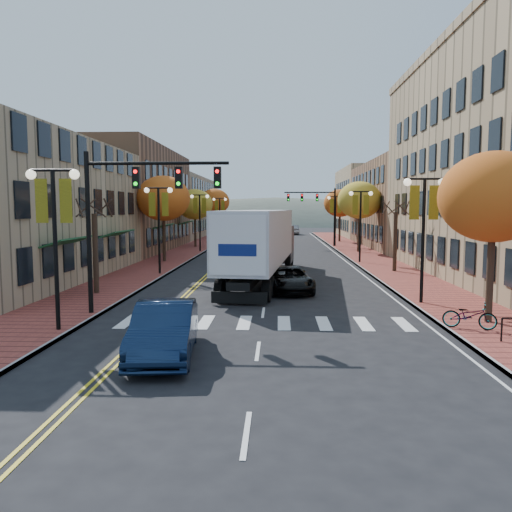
# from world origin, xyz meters

# --- Properties ---
(ground) EXTENTS (200.00, 200.00, 0.00)m
(ground) POSITION_xyz_m (0.00, 0.00, 0.00)
(ground) COLOR black
(ground) RESTS_ON ground
(sidewalk_left) EXTENTS (4.00, 85.00, 0.15)m
(sidewalk_left) POSITION_xyz_m (-9.00, 32.50, 0.07)
(sidewalk_left) COLOR brown
(sidewalk_left) RESTS_ON ground
(sidewalk_right) EXTENTS (4.00, 85.00, 0.15)m
(sidewalk_right) POSITION_xyz_m (9.00, 32.50, 0.07)
(sidewalk_right) COLOR brown
(sidewalk_right) RESTS_ON ground
(building_left_mid) EXTENTS (12.00, 24.00, 11.00)m
(building_left_mid) POSITION_xyz_m (-17.00, 36.00, 5.50)
(building_left_mid) COLOR brown
(building_left_mid) RESTS_ON ground
(building_left_far) EXTENTS (12.00, 26.00, 9.50)m
(building_left_far) POSITION_xyz_m (-17.00, 61.00, 4.75)
(building_left_far) COLOR #9E8966
(building_left_far) RESTS_ON ground
(building_right_mid) EXTENTS (15.00, 24.00, 10.00)m
(building_right_mid) POSITION_xyz_m (18.50, 42.00, 5.00)
(building_right_mid) COLOR brown
(building_right_mid) RESTS_ON ground
(building_right_far) EXTENTS (15.00, 20.00, 11.00)m
(building_right_far) POSITION_xyz_m (18.50, 64.00, 5.50)
(building_right_far) COLOR #9E8966
(building_right_far) RESTS_ON ground
(tree_left_a) EXTENTS (0.28, 0.28, 4.20)m
(tree_left_a) POSITION_xyz_m (-9.00, 8.00, 2.25)
(tree_left_a) COLOR #382619
(tree_left_a) RESTS_ON sidewalk_left
(tree_left_b) EXTENTS (4.48, 4.48, 7.21)m
(tree_left_b) POSITION_xyz_m (-9.00, 24.00, 5.45)
(tree_left_b) COLOR #382619
(tree_left_b) RESTS_ON sidewalk_left
(tree_left_c) EXTENTS (4.16, 4.16, 6.69)m
(tree_left_c) POSITION_xyz_m (-9.00, 40.00, 5.05)
(tree_left_c) COLOR #382619
(tree_left_c) RESTS_ON sidewalk_left
(tree_left_d) EXTENTS (4.61, 4.61, 7.42)m
(tree_left_d) POSITION_xyz_m (-9.00, 58.00, 5.60)
(tree_left_d) COLOR #382619
(tree_left_d) RESTS_ON sidewalk_left
(tree_right_a) EXTENTS (4.16, 4.16, 6.69)m
(tree_right_a) POSITION_xyz_m (9.00, 2.00, 5.05)
(tree_right_a) COLOR #382619
(tree_right_a) RESTS_ON sidewalk_right
(tree_right_b) EXTENTS (0.28, 0.28, 4.20)m
(tree_right_b) POSITION_xyz_m (9.00, 18.00, 2.25)
(tree_right_b) COLOR #382619
(tree_right_b) RESTS_ON sidewalk_right
(tree_right_c) EXTENTS (4.48, 4.48, 7.21)m
(tree_right_c) POSITION_xyz_m (9.00, 34.00, 5.45)
(tree_right_c) COLOR #382619
(tree_right_c) RESTS_ON sidewalk_right
(tree_right_d) EXTENTS (4.35, 4.35, 7.00)m
(tree_right_d) POSITION_xyz_m (9.00, 50.00, 5.29)
(tree_right_d) COLOR #382619
(tree_right_d) RESTS_ON sidewalk_right
(lamp_left_a) EXTENTS (1.96, 0.36, 6.05)m
(lamp_left_a) POSITION_xyz_m (-7.50, 0.00, 4.29)
(lamp_left_a) COLOR black
(lamp_left_a) RESTS_ON ground
(lamp_left_b) EXTENTS (1.96, 0.36, 6.05)m
(lamp_left_b) POSITION_xyz_m (-7.50, 16.00, 4.29)
(lamp_left_b) COLOR black
(lamp_left_b) RESTS_ON ground
(lamp_left_c) EXTENTS (1.96, 0.36, 6.05)m
(lamp_left_c) POSITION_xyz_m (-7.50, 34.00, 4.29)
(lamp_left_c) COLOR black
(lamp_left_c) RESTS_ON ground
(lamp_left_d) EXTENTS (1.96, 0.36, 6.05)m
(lamp_left_d) POSITION_xyz_m (-7.50, 52.00, 4.29)
(lamp_left_d) COLOR black
(lamp_left_d) RESTS_ON ground
(lamp_right_a) EXTENTS (1.96, 0.36, 6.05)m
(lamp_right_a) POSITION_xyz_m (7.50, 6.00, 4.29)
(lamp_right_a) COLOR black
(lamp_right_a) RESTS_ON ground
(lamp_right_b) EXTENTS (1.96, 0.36, 6.05)m
(lamp_right_b) POSITION_xyz_m (7.50, 24.00, 4.29)
(lamp_right_b) COLOR black
(lamp_right_b) RESTS_ON ground
(lamp_right_c) EXTENTS (1.96, 0.36, 6.05)m
(lamp_right_c) POSITION_xyz_m (7.50, 42.00, 4.29)
(lamp_right_c) COLOR black
(lamp_right_c) RESTS_ON ground
(traffic_mast_near) EXTENTS (6.10, 0.35, 7.00)m
(traffic_mast_near) POSITION_xyz_m (-5.48, 3.00, 4.92)
(traffic_mast_near) COLOR black
(traffic_mast_near) RESTS_ON ground
(traffic_mast_far) EXTENTS (6.10, 0.34, 7.00)m
(traffic_mast_far) POSITION_xyz_m (5.48, 42.00, 4.92)
(traffic_mast_far) COLOR black
(traffic_mast_far) RESTS_ON ground
(semi_truck) EXTENTS (4.64, 18.21, 4.50)m
(semi_truck) POSITION_xyz_m (-0.36, 13.86, 2.63)
(semi_truck) COLOR black
(semi_truck) RESTS_ON ground
(navy_sedan) EXTENTS (2.33, 5.30, 1.69)m
(navy_sedan) POSITION_xyz_m (-2.89, -2.71, 0.85)
(navy_sedan) COLOR #0D1B35
(navy_sedan) RESTS_ON ground
(black_suv) EXTENTS (2.78, 5.20, 1.39)m
(black_suv) POSITION_xyz_m (1.32, 9.65, 0.70)
(black_suv) COLOR black
(black_suv) RESTS_ON ground
(car_far_white) EXTENTS (1.80, 4.07, 1.36)m
(car_far_white) POSITION_xyz_m (-1.00, 52.85, 0.68)
(car_far_white) COLOR silver
(car_far_white) RESTS_ON ground
(car_far_silver) EXTENTS (2.71, 5.35, 1.49)m
(car_far_silver) POSITION_xyz_m (1.43, 60.11, 0.74)
(car_far_silver) COLOR #939499
(car_far_silver) RESTS_ON ground
(car_far_oncoming) EXTENTS (1.99, 5.05, 1.64)m
(car_far_oncoming) POSITION_xyz_m (3.39, 70.34, 0.82)
(car_far_oncoming) COLOR #9C9EA4
(car_far_oncoming) RESTS_ON ground
(bicycle) EXTENTS (2.02, 1.26, 1.00)m
(bicycle) POSITION_xyz_m (7.80, 0.78, 0.65)
(bicycle) COLOR gray
(bicycle) RESTS_ON sidewalk_right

